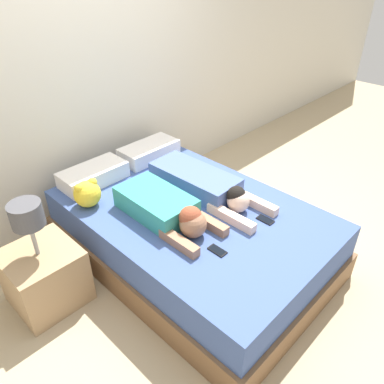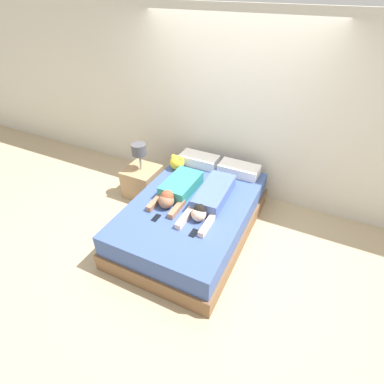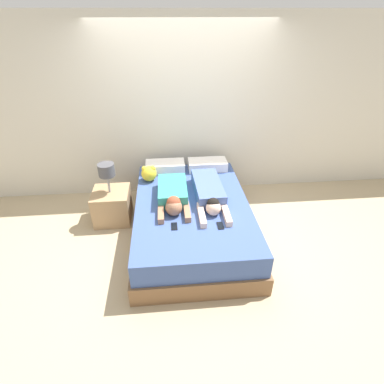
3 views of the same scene
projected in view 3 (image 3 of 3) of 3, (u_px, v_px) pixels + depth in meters
ground_plane at (192, 234)px, 4.03m from camera, size 12.00×12.00×0.00m
wall_back at (184, 111)px, 4.41m from camera, size 12.00×0.06×2.60m
bed at (192, 219)px, 3.90m from camera, size 1.47×2.19×0.51m
pillow_head_left at (165, 167)px, 4.46m from camera, size 0.57×0.29×0.14m
pillow_head_right at (207, 165)px, 4.51m from camera, size 0.57×0.29×0.14m
person_left at (173, 195)px, 3.73m from camera, size 0.38×0.89×0.23m
person_right at (209, 192)px, 3.80m from camera, size 0.37×1.13×0.21m
cell_phone_left at (174, 226)px, 3.33m from camera, size 0.07×0.13×0.01m
cell_phone_right at (220, 226)px, 3.34m from camera, size 0.07×0.13×0.01m
plush_toy at (149, 173)px, 4.18m from camera, size 0.21×0.21×0.23m
nightstand at (112, 203)px, 4.18m from camera, size 0.49×0.49×0.88m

